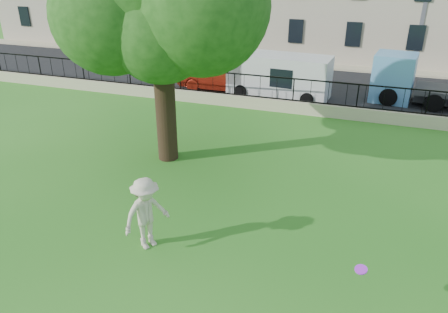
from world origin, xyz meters
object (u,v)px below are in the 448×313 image
at_px(red_sedan, 221,77).
at_px(frisbee, 361,269).
at_px(white_van, 279,76).
at_px(man, 146,214).
at_px(blue_truck, 434,82).

bearing_deg(red_sedan, frisbee, -151.03).
xyz_separation_m(red_sedan, white_van, (3.36, 0.00, 0.35)).
relative_size(man, blue_truck, 0.35).
height_order(frisbee, red_sedan, red_sedan).
xyz_separation_m(man, red_sedan, (-3.02, 14.36, -0.25)).
xyz_separation_m(frisbee, red_sedan, (-8.46, 14.93, -0.34)).
distance_m(man, frisbee, 5.46).
height_order(man, red_sedan, man).
bearing_deg(blue_truck, red_sedan, -167.50).
bearing_deg(red_sedan, man, -168.66).
height_order(red_sedan, white_van, white_van).
bearing_deg(white_van, blue_truck, 11.49).
bearing_deg(blue_truck, frisbee, -92.07).
distance_m(frisbee, white_van, 15.78).
bearing_deg(frisbee, man, 173.97).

